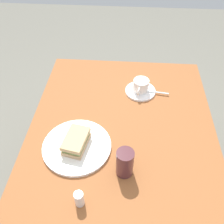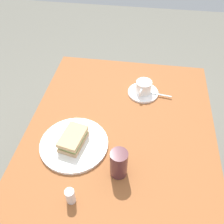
# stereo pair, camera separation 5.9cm
# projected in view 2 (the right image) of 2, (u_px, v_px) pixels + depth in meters

# --- Properties ---
(ground_plane) EXTENTS (6.00, 6.00, 0.00)m
(ground_plane) POSITION_uv_depth(u_px,v_px,m) (116.00, 211.00, 1.53)
(ground_plane) COLOR slate
(dining_table) EXTENTS (1.15, 0.81, 0.70)m
(dining_table) POSITION_uv_depth(u_px,v_px,m) (118.00, 153.00, 1.08)
(dining_table) COLOR brown
(dining_table) RESTS_ON ground_plane
(sandwich_plate) EXTENTS (0.28, 0.28, 0.01)m
(sandwich_plate) POSITION_uv_depth(u_px,v_px,m) (74.00, 144.00, 1.01)
(sandwich_plate) COLOR white
(sandwich_plate) RESTS_ON dining_table
(sandwich_front) EXTENTS (0.14, 0.10, 0.05)m
(sandwich_front) POSITION_uv_depth(u_px,v_px,m) (73.00, 139.00, 0.99)
(sandwich_front) COLOR tan
(sandwich_front) RESTS_ON sandwich_plate
(coffee_saucer) EXTENTS (0.15, 0.15, 0.01)m
(coffee_saucer) POSITION_uv_depth(u_px,v_px,m) (143.00, 93.00, 1.23)
(coffee_saucer) COLOR white
(coffee_saucer) RESTS_ON dining_table
(coffee_cup) EXTENTS (0.10, 0.08, 0.06)m
(coffee_cup) POSITION_uv_depth(u_px,v_px,m) (144.00, 87.00, 1.21)
(coffee_cup) COLOR white
(coffee_cup) RESTS_ON coffee_saucer
(spoon) EXTENTS (0.03, 0.10, 0.01)m
(spoon) POSITION_uv_depth(u_px,v_px,m) (158.00, 94.00, 1.21)
(spoon) COLOR silver
(spoon) RESTS_ON coffee_saucer
(salt_shaker) EXTENTS (0.03, 0.03, 0.06)m
(salt_shaker) POSITION_uv_depth(u_px,v_px,m) (70.00, 196.00, 0.83)
(salt_shaker) COLOR silver
(salt_shaker) RESTS_ON dining_table
(drinking_glass) EXTENTS (0.06, 0.06, 0.12)m
(drinking_glass) POSITION_uv_depth(u_px,v_px,m) (119.00, 163.00, 0.89)
(drinking_glass) COLOR #522A2F
(drinking_glass) RESTS_ON dining_table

